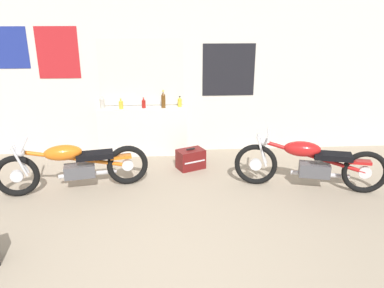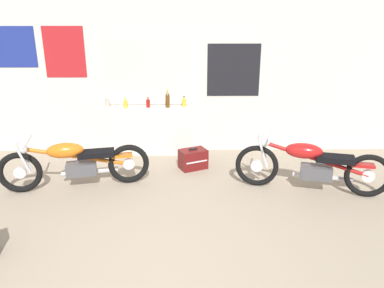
# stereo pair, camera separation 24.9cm
# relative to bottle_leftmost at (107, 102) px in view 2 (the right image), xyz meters

# --- Properties ---
(ground_plane) EXTENTS (24.00, 24.00, 0.00)m
(ground_plane) POSITION_rel_bottle_leftmost_xyz_m (1.10, -3.47, -0.97)
(ground_plane) COLOR gray
(wall_back) EXTENTS (10.00, 0.07, 2.80)m
(wall_back) POSITION_rel_bottle_leftmost_xyz_m (1.09, 0.18, 0.43)
(wall_back) COLOR silver
(wall_back) RESTS_ON ground_plane
(sill_counter) EXTENTS (1.57, 0.28, 0.87)m
(sill_counter) POSITION_rel_bottle_leftmost_xyz_m (0.69, 0.00, -0.54)
(sill_counter) COLOR silver
(sill_counter) RESTS_ON ground_plane
(bottle_leftmost) EXTENTS (0.08, 0.08, 0.23)m
(bottle_leftmost) POSITION_rel_bottle_leftmost_xyz_m (0.00, 0.00, 0.00)
(bottle_leftmost) COLOR #B7B2A8
(bottle_leftmost) RESTS_ON sill_counter
(bottle_left_center) EXTENTS (0.08, 0.08, 0.18)m
(bottle_left_center) POSITION_rel_bottle_leftmost_xyz_m (0.33, -0.05, -0.02)
(bottle_left_center) COLOR gold
(bottle_left_center) RESTS_ON sill_counter
(bottle_center) EXTENTS (0.07, 0.07, 0.18)m
(bottle_center) POSITION_rel_bottle_leftmost_xyz_m (0.72, -0.01, -0.02)
(bottle_center) COLOR maroon
(bottle_center) RESTS_ON sill_counter
(bottle_right_center) EXTENTS (0.07, 0.07, 0.31)m
(bottle_right_center) POSITION_rel_bottle_leftmost_xyz_m (1.07, -0.02, 0.04)
(bottle_right_center) COLOR #5B3814
(bottle_right_center) RESTS_ON sill_counter
(bottle_rightmost) EXTENTS (0.07, 0.07, 0.19)m
(bottle_rightmost) POSITION_rel_bottle_leftmost_xyz_m (1.35, 0.04, -0.02)
(bottle_rightmost) COLOR gold
(bottle_rightmost) RESTS_ON sill_counter
(motorcycle_orange) EXTENTS (2.12, 0.72, 0.77)m
(motorcycle_orange) POSITION_rel_bottle_leftmost_xyz_m (-0.23, -1.41, -0.58)
(motorcycle_orange) COLOR black
(motorcycle_orange) RESTS_ON ground_plane
(motorcycle_red) EXTENTS (2.11, 0.78, 0.80)m
(motorcycle_red) POSITION_rel_bottle_leftmost_xyz_m (3.18, -1.58, -0.57)
(motorcycle_red) COLOR black
(motorcycle_red) RESTS_ON ground_plane
(hard_case_darkred) EXTENTS (0.51, 0.44, 0.35)m
(hard_case_darkred) POSITION_rel_bottle_leftmost_xyz_m (1.50, -0.72, -0.81)
(hard_case_darkred) COLOR maroon
(hard_case_darkred) RESTS_ON ground_plane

